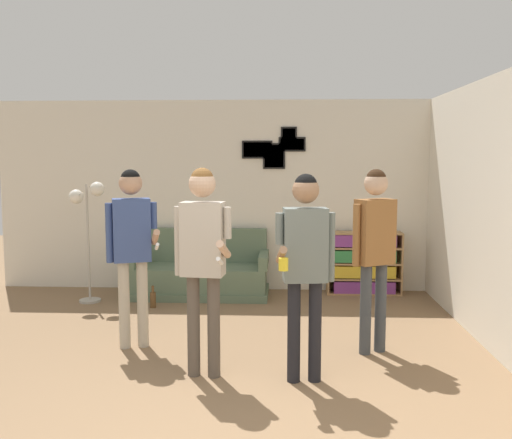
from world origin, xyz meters
TOP-DOWN VIEW (x-y plane):
  - wall_back at (0.00, 4.65)m, footprint 7.33×0.08m
  - wall_right at (2.50, 2.31)m, footprint 0.06×7.02m
  - couch at (-0.70, 4.23)m, footprint 1.87×0.80m
  - bookshelf at (1.57, 4.43)m, footprint 1.03×0.30m
  - floor_lamp at (-2.11, 3.79)m, footprint 0.47×0.28m
  - person_player_foreground_left at (-1.05, 2.03)m, footprint 0.57×0.43m
  - person_player_foreground_center at (-0.24, 1.31)m, footprint 0.50×0.51m
  - person_watcher_holding_cup at (0.63, 1.23)m, footprint 0.50×0.47m
  - person_spectator_near_bookshelf at (1.32, 1.99)m, footprint 0.45×0.35m
  - bottle_on_floor at (-1.21, 3.54)m, footprint 0.08×0.08m
  - drinking_cup at (1.79, 4.43)m, footprint 0.09×0.09m

SIDE VIEW (x-z plane):
  - bottle_on_floor at x=-1.21m, z-range -0.03..0.25m
  - couch at x=-0.70m, z-range -0.15..0.74m
  - bookshelf at x=1.57m, z-range 0.00..0.87m
  - drinking_cup at x=1.79m, z-range 0.87..0.96m
  - person_watcher_holding_cup at x=0.63m, z-range 0.21..1.98m
  - person_player_foreground_left at x=-1.05m, z-range 0.22..2.00m
  - person_spectator_near_bookshelf at x=1.32m, z-range 0.22..2.01m
  - person_player_foreground_center at x=-0.24m, z-range 0.23..2.04m
  - floor_lamp at x=-2.11m, z-range 0.40..1.98m
  - wall_right at x=2.50m, z-range 0.00..2.70m
  - wall_back at x=0.00m, z-range 0.01..2.71m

